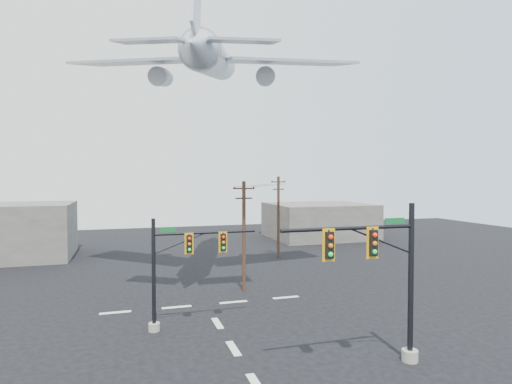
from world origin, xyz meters
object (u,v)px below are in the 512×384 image
object	(u,v)px
signal_mast_far	(177,269)
utility_pole_a	(244,234)
airliner	(213,61)
signal_mast_near	(386,279)
utility_pole_b	(278,215)

from	to	relation	value
signal_mast_far	utility_pole_a	world-z (taller)	utility_pole_a
signal_mast_far	airliner	size ratio (longest dim) A/B	0.24
signal_mast_near	utility_pole_b	size ratio (longest dim) A/B	0.85
signal_mast_near	signal_mast_far	size ratio (longest dim) A/B	1.17
signal_mast_near	utility_pole_a	bearing A→B (deg)	100.88
utility_pole_b	airliner	world-z (taller)	airliner
signal_mast_near	utility_pole_a	size ratio (longest dim) A/B	0.89
signal_mast_far	airliner	world-z (taller)	airliner
signal_mast_far	airliner	xyz separation A→B (m)	(4.82, 13.01, 15.83)
signal_mast_far	utility_pole_b	size ratio (longest dim) A/B	0.73
signal_mast_near	signal_mast_far	world-z (taller)	signal_mast_near
utility_pole_b	airliner	distance (m)	18.00
utility_pole_b	signal_mast_far	bearing A→B (deg)	-137.22
utility_pole_a	airliner	world-z (taller)	airliner
signal_mast_near	utility_pole_b	bearing A→B (deg)	80.54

